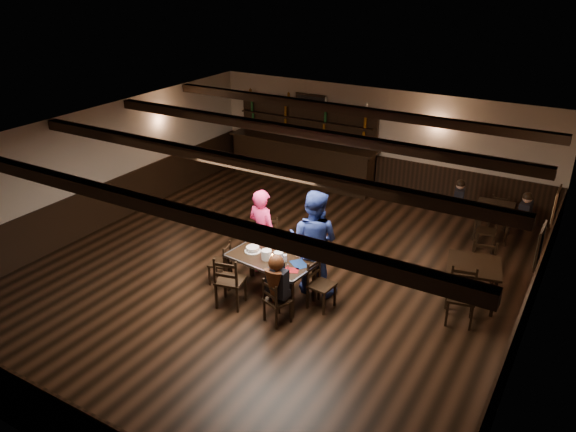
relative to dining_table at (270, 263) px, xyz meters
The scene contains 25 objects.
ground 0.98m from the dining_table, 118.74° to the left, with size 10.00×10.00×0.00m, color black.
room_shell 1.31m from the dining_table, 116.71° to the left, with size 9.02×10.02×2.71m.
dining_table is the anchor object (origin of this frame).
chair_near_left 0.81m from the dining_table, 121.44° to the right, with size 0.55×0.53×0.99m.
chair_near_right 0.87m from the dining_table, 53.63° to the right, with size 0.48×0.47×0.82m.
chair_end_left 1.01m from the dining_table, behind, with size 0.45×0.46×0.82m.
chair_end_right 0.91m from the dining_table, ahead, with size 0.43×0.45×0.88m.
chair_far_pushed 1.48m from the dining_table, 123.40° to the left, with size 0.52×0.51×0.84m.
woman_pink 0.85m from the dining_table, 132.18° to the left, with size 0.63×0.41×1.73m, color #FF2D51.
man_blue 0.85m from the dining_table, 46.82° to the left, with size 0.95×0.74×1.95m, color navy.
seated_person 0.84m from the dining_table, 50.30° to the right, with size 0.34×0.52×0.84m.
cake 0.45m from the dining_table, 169.16° to the left, with size 0.30×0.30×0.09m.
plate_stack_a 0.18m from the dining_table, 151.63° to the right, with size 0.18×0.18×0.17m, color white.
plate_stack_b 0.26m from the dining_table, ahead, with size 0.17×0.17×0.20m, color white.
tea_light 0.13m from the dining_table, 90.26° to the left, with size 0.06×0.06×0.06m.
salt_shaker 0.43m from the dining_table, 24.68° to the right, with size 0.04×0.04×0.09m, color silver.
pepper_shaker 0.48m from the dining_table, 17.46° to the right, with size 0.04×0.04×0.09m, color #A5A8AD.
drink_glass 0.31m from the dining_table, 14.11° to the left, with size 0.08×0.08×0.12m, color silver.
menu_red 0.54m from the dining_table, 16.86° to the right, with size 0.26×0.19×0.00m, color maroon.
menu_blue 0.54m from the dining_table, 10.69° to the left, with size 0.33×0.23×0.00m, color #0F234C.
bar_counter 5.83m from the dining_table, 113.45° to the left, with size 4.23×0.70×2.20m.
back_table_a 3.54m from the dining_table, 27.50° to the left, with size 1.07×1.07×0.75m.
back_table_b 5.30m from the dining_table, 56.81° to the left, with size 0.83×0.83×0.75m.
bg_patron_left 4.96m from the dining_table, 64.87° to the left, with size 0.27×0.37×0.70m.
bg_patron_right 5.62m from the dining_table, 51.47° to the left, with size 0.24×0.37×0.73m.
Camera 1 is at (5.01, -7.90, 5.54)m, focal length 35.00 mm.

